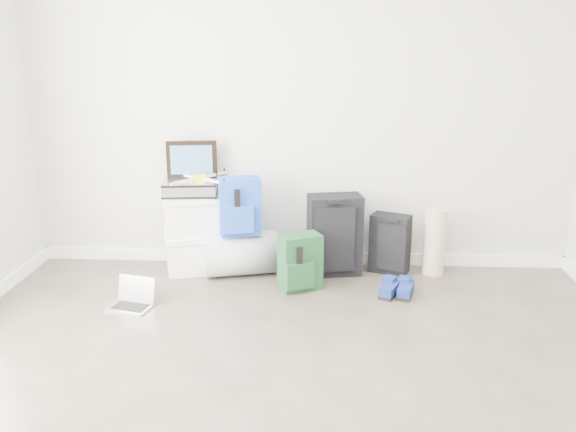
# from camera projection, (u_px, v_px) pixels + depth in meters

# --- Properties ---
(room_envelope) EXTENTS (4.52, 5.02, 2.71)m
(room_envelope) POSITION_uv_depth(u_px,v_px,m) (280.00, 76.00, 2.45)
(room_envelope) COLOR beige
(room_envelope) RESTS_ON ground
(boxes_stack) EXTENTS (0.54, 0.48, 0.65)m
(boxes_stack) POSITION_uv_depth(u_px,v_px,m) (192.00, 233.00, 5.04)
(boxes_stack) COLOR white
(boxes_stack) RESTS_ON ground
(briefcase) EXTENTS (0.45, 0.35, 0.12)m
(briefcase) POSITION_uv_depth(u_px,v_px,m) (190.00, 188.00, 4.93)
(briefcase) COLOR #B2B2B7
(briefcase) RESTS_ON boxes_stack
(painting) EXTENTS (0.41, 0.08, 0.31)m
(painting) POSITION_uv_depth(u_px,v_px,m) (192.00, 159.00, 4.97)
(painting) COLOR black
(painting) RESTS_ON briefcase
(drone) EXTENTS (0.48, 0.48, 0.05)m
(drone) POSITION_uv_depth(u_px,v_px,m) (199.00, 178.00, 4.89)
(drone) COLOR yellow
(drone) RESTS_ON briefcase
(duffel_bag) EXTENTS (0.65, 0.49, 0.36)m
(duffel_bag) POSITION_uv_depth(u_px,v_px,m) (241.00, 253.00, 4.99)
(duffel_bag) COLOR #92969A
(duffel_bag) RESTS_ON ground
(blue_backpack) EXTENTS (0.37, 0.31, 0.46)m
(blue_backpack) POSITION_uv_depth(u_px,v_px,m) (239.00, 208.00, 4.85)
(blue_backpack) COLOR #1940A5
(blue_backpack) RESTS_ON duffel_bag
(large_suitcase) EXTENTS (0.46, 0.34, 0.66)m
(large_suitcase) POSITION_uv_depth(u_px,v_px,m) (335.00, 235.00, 4.97)
(large_suitcase) COLOR black
(large_suitcase) RESTS_ON ground
(green_backpack) EXTENTS (0.36, 0.33, 0.43)m
(green_backpack) POSITION_uv_depth(u_px,v_px,m) (300.00, 263.00, 4.69)
(green_backpack) COLOR #14381B
(green_backpack) RESTS_ON ground
(carry_on) EXTENTS (0.36, 0.30, 0.49)m
(carry_on) POSITION_uv_depth(u_px,v_px,m) (390.00, 244.00, 5.02)
(carry_on) COLOR black
(carry_on) RESTS_ON ground
(shoes) EXTENTS (0.30, 0.28, 0.09)m
(shoes) POSITION_uv_depth(u_px,v_px,m) (398.00, 290.00, 4.61)
(shoes) COLOR black
(shoes) RESTS_ON ground
(rolled_rug) EXTENTS (0.18, 0.18, 0.55)m
(rolled_rug) POSITION_uv_depth(u_px,v_px,m) (434.00, 242.00, 4.99)
(rolled_rug) COLOR tan
(rolled_rug) RESTS_ON ground
(laptop) EXTENTS (0.33, 0.28, 0.21)m
(laptop) POSITION_uv_depth(u_px,v_px,m) (133.00, 300.00, 4.41)
(laptop) COLOR silver
(laptop) RESTS_ON ground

